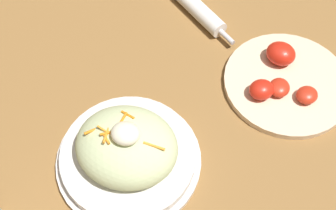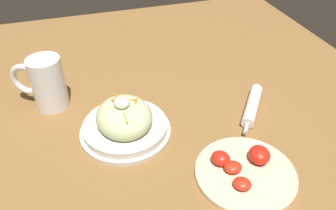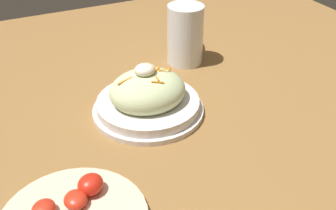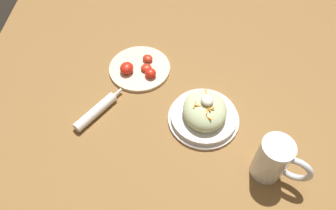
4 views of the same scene
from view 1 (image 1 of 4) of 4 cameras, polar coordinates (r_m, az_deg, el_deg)
ground_plane at (r=0.74m, az=-7.38°, el=-1.20°), size 1.43×1.43×0.00m
salad_plate at (r=0.66m, az=-5.28°, el=-6.03°), size 0.22×0.22×0.11m
napkin_roll at (r=0.87m, az=3.45°, el=12.69°), size 0.17×0.14×0.03m
tomato_plate at (r=0.78m, az=14.93°, el=3.07°), size 0.22×0.22×0.05m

